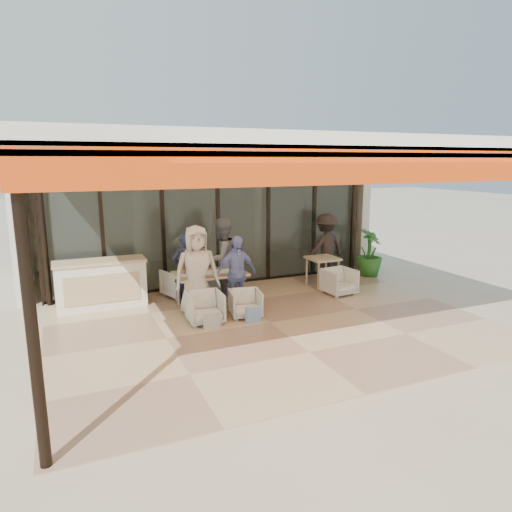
% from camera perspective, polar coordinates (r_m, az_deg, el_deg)
% --- Properties ---
extents(ground, '(70.00, 70.00, 0.00)m').
position_cam_1_polar(ground, '(8.86, 1.75, -8.46)').
color(ground, '#C6B293').
rests_on(ground, ground).
extents(terrace_floor, '(8.00, 6.00, 0.01)m').
position_cam_1_polar(terrace_floor, '(8.85, 1.75, -8.43)').
color(terrace_floor, tan).
rests_on(terrace_floor, ground).
extents(terrace_structure, '(8.00, 6.00, 3.40)m').
position_cam_1_polar(terrace_structure, '(8.07, 2.72, 13.09)').
color(terrace_structure, silver).
rests_on(terrace_structure, ground).
extents(glass_storefront, '(8.08, 0.10, 3.20)m').
position_cam_1_polar(glass_storefront, '(11.19, -4.78, 4.24)').
color(glass_storefront, '#9EADA3').
rests_on(glass_storefront, ground).
extents(interior_block, '(9.05, 3.62, 3.52)m').
position_cam_1_polar(interior_block, '(13.33, -8.04, 8.11)').
color(interior_block, silver).
rests_on(interior_block, ground).
extents(host_counter, '(1.85, 0.65, 1.04)m').
position_cam_1_polar(host_counter, '(10.15, -18.79, -3.30)').
color(host_counter, silver).
rests_on(host_counter, ground).
extents(dining_table, '(1.50, 0.90, 0.93)m').
position_cam_1_polar(dining_table, '(9.75, -5.80, -2.38)').
color(dining_table, tan).
rests_on(dining_table, ground).
extents(chair_far_left, '(0.87, 0.84, 0.72)m').
position_cam_1_polar(chair_far_left, '(10.60, -9.45, -3.15)').
color(chair_far_left, silver).
rests_on(chair_far_left, ground).
extents(chair_far_right, '(0.63, 0.59, 0.65)m').
position_cam_1_polar(chair_far_right, '(10.83, -5.13, -2.91)').
color(chair_far_right, silver).
rests_on(chair_far_right, ground).
extents(chair_near_left, '(0.69, 0.65, 0.68)m').
position_cam_1_polar(chair_near_left, '(8.85, -6.40, -6.23)').
color(chair_near_left, silver).
rests_on(chair_near_left, ground).
extents(chair_near_right, '(0.68, 0.65, 0.61)m').
position_cam_1_polar(chair_near_right, '(9.12, -1.32, -5.81)').
color(chair_near_right, silver).
rests_on(chair_near_right, ground).
extents(diner_navy, '(0.62, 0.47, 1.55)m').
position_cam_1_polar(diner_navy, '(10.03, -8.83, -1.53)').
color(diner_navy, '#1B213C').
rests_on(diner_navy, ground).
extents(diner_grey, '(1.08, 0.97, 1.83)m').
position_cam_1_polar(diner_grey, '(10.24, -4.30, -0.35)').
color(diner_grey, slate).
rests_on(diner_grey, ground).
extents(diner_cream, '(0.92, 0.62, 1.84)m').
position_cam_1_polar(diner_cream, '(9.15, -7.41, -1.87)').
color(diner_cream, beige).
rests_on(diner_cream, ground).
extents(diner_periwinkle, '(0.97, 0.51, 1.57)m').
position_cam_1_polar(diner_periwinkle, '(9.44, -2.49, -2.18)').
color(diner_periwinkle, '#737DBF').
rests_on(diner_periwinkle, ground).
extents(tote_bag_cream, '(0.30, 0.10, 0.34)m').
position_cam_1_polar(tote_bag_cream, '(8.54, -5.57, -8.08)').
color(tote_bag_cream, silver).
rests_on(tote_bag_cream, ground).
extents(tote_bag_blue, '(0.30, 0.10, 0.34)m').
position_cam_1_polar(tote_bag_blue, '(8.82, -0.33, -7.38)').
color(tote_bag_blue, '#99BFD8').
rests_on(tote_bag_blue, ground).
extents(side_table, '(0.70, 0.70, 0.74)m').
position_cam_1_polar(side_table, '(11.33, 8.32, -0.69)').
color(side_table, tan).
rests_on(side_table, ground).
extents(side_chair, '(0.71, 0.68, 0.68)m').
position_cam_1_polar(side_chair, '(10.79, 10.37, -3.02)').
color(side_chair, silver).
rests_on(side_chair, ground).
extents(standing_woman, '(1.22, 0.83, 1.74)m').
position_cam_1_polar(standing_woman, '(11.99, 8.68, 1.13)').
color(standing_woman, black).
rests_on(standing_woman, ground).
extents(potted_palm, '(1.01, 1.01, 1.28)m').
position_cam_1_polar(potted_palm, '(12.65, 13.98, 0.40)').
color(potted_palm, '#1E5919').
rests_on(potted_palm, ground).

